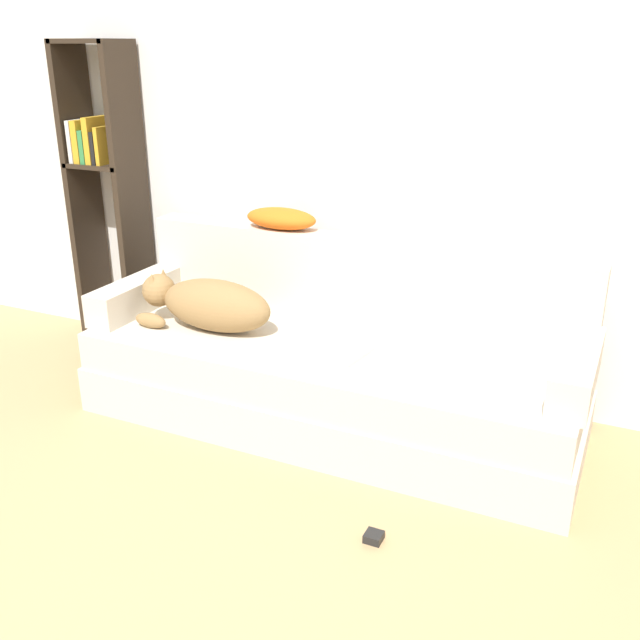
{
  "coord_description": "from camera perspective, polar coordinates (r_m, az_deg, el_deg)",
  "views": [
    {
      "loc": [
        1.29,
        -0.82,
        1.67
      ],
      "look_at": [
        0.07,
        1.79,
        0.55
      ],
      "focal_mm": 40.0,
      "sensor_mm": 36.0,
      "label": 1
    }
  ],
  "objects": [
    {
      "name": "couch_arm_left",
      "position": [
        3.73,
        -14.37,
        1.97
      ],
      "size": [
        0.15,
        0.62,
        0.16
      ],
      "color": "beige",
      "rests_on": "couch"
    },
    {
      "name": "laptop",
      "position": [
        3.14,
        0.68,
        -2.4
      ],
      "size": [
        0.36,
        0.27,
        0.02
      ],
      "rotation": [
        0.0,
        0.0,
        -0.14
      ],
      "color": "silver",
      "rests_on": "couch"
    },
    {
      "name": "throw_pillow",
      "position": [
        3.54,
        -3.13,
        8.11
      ],
      "size": [
        0.37,
        0.19,
        0.1
      ],
      "color": "orange",
      "rests_on": "couch_backrest"
    },
    {
      "name": "bookshelf",
      "position": [
        4.19,
        -16.85,
        10.55
      ],
      "size": [
        0.38,
        0.26,
        1.69
      ],
      "color": "#2D2319",
      "rests_on": "ground_plane"
    },
    {
      "name": "wall_back",
      "position": [
        3.52,
        3.55,
        16.0
      ],
      "size": [
        8.14,
        0.06,
        2.7
      ],
      "color": "silver",
      "rests_on": "ground_plane"
    },
    {
      "name": "dog",
      "position": [
        3.4,
        -8.94,
        1.29
      ],
      "size": [
        0.69,
        0.27,
        0.25
      ],
      "color": "olive",
      "rests_on": "couch"
    },
    {
      "name": "couch_backrest",
      "position": [
        3.44,
        3.04,
        3.25
      ],
      "size": [
        2.23,
        0.15,
        0.41
      ],
      "color": "beige",
      "rests_on": "couch"
    },
    {
      "name": "couch_arm_right",
      "position": [
        2.95,
        19.84,
        -3.83
      ],
      "size": [
        0.15,
        0.62,
        0.16
      ],
      "color": "beige",
      "rests_on": "couch"
    },
    {
      "name": "power_adapter",
      "position": [
        2.68,
        4.32,
        -16.92
      ],
      "size": [
        0.06,
        0.06,
        0.03
      ],
      "color": "black",
      "rests_on": "ground_plane"
    },
    {
      "name": "couch",
      "position": [
        3.31,
        0.7,
        -5.17
      ],
      "size": [
        2.27,
        0.81,
        0.4
      ],
      "color": "beige",
      "rests_on": "ground_plane"
    }
  ]
}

